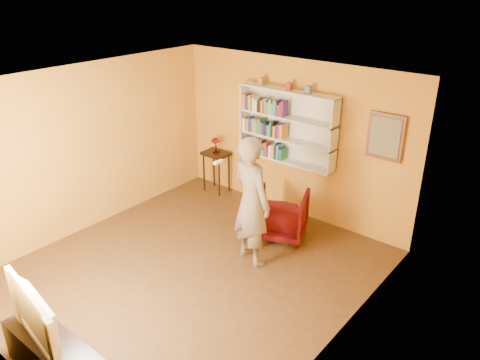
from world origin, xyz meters
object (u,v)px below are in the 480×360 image
(tv_cabinet, at_px, (54,357))
(person, at_px, (252,202))
(bookshelf, at_px, (289,126))
(ruby_lustre, at_px, (216,142))
(television, at_px, (45,314))
(armchair, at_px, (280,214))
(console_table, at_px, (216,159))

(tv_cabinet, bearing_deg, person, 85.10)
(bookshelf, bearing_deg, ruby_lustre, -173.97)
(ruby_lustre, xyz_separation_m, tv_cabinet, (1.74, -4.50, -0.77))
(television, bearing_deg, ruby_lustre, 120.05)
(tv_cabinet, bearing_deg, armchair, 87.40)
(ruby_lustre, height_order, television, television)
(ruby_lustre, relative_size, armchair, 0.35)
(ruby_lustre, relative_size, television, 0.25)
(television, bearing_deg, tv_cabinet, 0.00)
(console_table, bearing_deg, bookshelf, 6.03)
(armchair, bearing_deg, console_table, -39.82)
(armchair, distance_m, tv_cabinet, 3.92)
(console_table, relative_size, ruby_lustre, 2.80)
(armchair, height_order, person, person)
(armchair, xyz_separation_m, television, (-0.18, -3.91, 0.44))
(tv_cabinet, xyz_separation_m, television, (0.00, 0.00, 0.58))
(bookshelf, distance_m, person, 1.80)
(tv_cabinet, relative_size, television, 1.15)
(ruby_lustre, height_order, tv_cabinet, ruby_lustre)
(console_table, xyz_separation_m, armchair, (1.91, -0.59, -0.29))
(bookshelf, height_order, console_table, bookshelf)
(bookshelf, relative_size, armchair, 2.18)
(person, distance_m, tv_cabinet, 3.14)
(armchair, distance_m, television, 3.94)
(television, bearing_deg, bookshelf, 101.73)
(console_table, distance_m, television, 4.83)
(television, bearing_deg, person, 94.05)
(console_table, bearing_deg, armchair, -17.13)
(ruby_lustre, xyz_separation_m, television, (1.74, -4.50, -0.20))
(bookshelf, xyz_separation_m, ruby_lustre, (-1.51, -0.16, -0.58))
(console_table, xyz_separation_m, person, (2.00, -1.46, 0.31))
(bookshelf, xyz_separation_m, tv_cabinet, (0.23, -4.66, -1.35))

